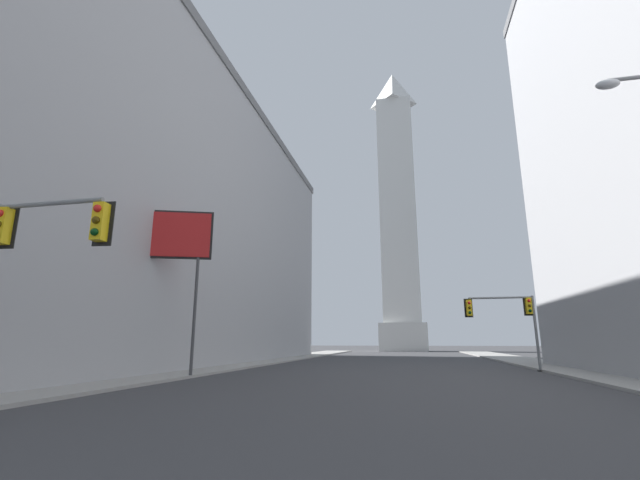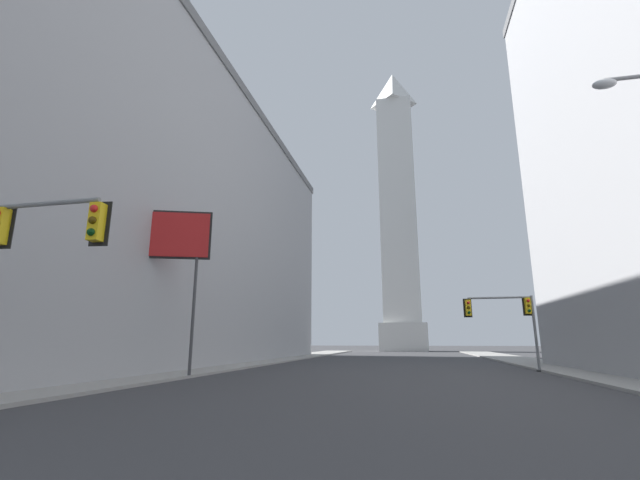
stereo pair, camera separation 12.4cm
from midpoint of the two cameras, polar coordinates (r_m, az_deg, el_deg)
The scene contains 7 objects.
sidewalk_left at distance 35.89m, azimuth -12.40°, elevation -16.08°, with size 5.00×107.83×0.15m, color gray.
sidewalk_right at distance 34.52m, azimuth 31.13°, elevation -14.66°, with size 5.00×107.83×0.15m, color gray.
building_left at distance 45.95m, azimuth -28.35°, elevation 2.03°, with size 29.85×58.61×25.75m.
obelisk at distance 94.59m, azimuth 10.30°, elevation 4.22°, with size 9.39×9.39×63.00m.
traffic_light_near_left at distance 15.07m, azimuth -34.67°, elevation -1.07°, with size 4.09×0.52×6.03m.
traffic_light_mid_right at distance 32.82m, azimuth 23.85°, elevation -8.97°, with size 4.73×0.52×5.05m.
billboard_sign at distance 26.48m, azimuth -19.05°, elevation -0.24°, with size 4.18×1.64×9.54m.
Camera 1 is at (1.85, -0.43, 1.98)m, focal length 24.00 mm.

